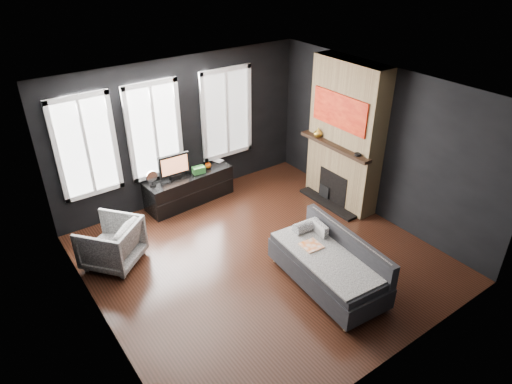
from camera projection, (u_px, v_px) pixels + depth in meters
floor at (262, 258)px, 7.30m from camera, size 5.00×5.00×0.00m
ceiling at (263, 94)px, 5.95m from camera, size 5.00×5.00×0.00m
wall_back at (182, 131)px, 8.38m from camera, size 5.00×0.02×2.70m
wall_left at (91, 245)px, 5.36m from camera, size 0.02×5.00×2.70m
wall_right at (379, 144)px, 7.89m from camera, size 0.02×5.00×2.70m
windows at (154, 80)px, 7.61m from camera, size 4.00×0.16×1.76m
fireplace at (345, 135)px, 8.21m from camera, size 0.70×1.62×2.70m
sofa at (328, 263)px, 6.56m from camera, size 1.07×1.93×0.80m
stripe_pillow at (320, 232)px, 6.91m from camera, size 0.12×0.35×0.34m
armchair at (111, 241)px, 7.01m from camera, size 1.08×1.08×0.82m
media_console at (189, 188)px, 8.69m from camera, size 1.74×0.66×0.59m
monitor at (174, 165)px, 8.29m from camera, size 0.60×0.15×0.53m
desk_fan at (152, 178)px, 8.08m from camera, size 0.23×0.23×0.31m
mug at (208, 165)px, 8.74m from camera, size 0.12×0.09×0.11m
book at (215, 157)px, 8.93m from camera, size 0.15×0.06×0.21m
storage_box at (199, 170)px, 8.56m from camera, size 0.24×0.17×0.12m
mantel_vase at (318, 133)px, 8.42m from camera, size 0.21×0.22×0.17m
mantel_clock at (358, 154)px, 7.74m from camera, size 0.13×0.13×0.04m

